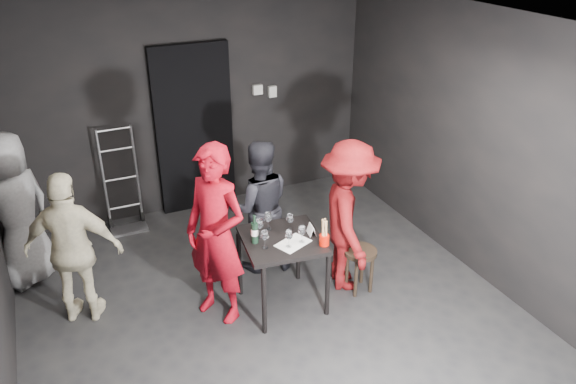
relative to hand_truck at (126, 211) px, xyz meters
name	(u,v)px	position (x,y,z in m)	size (l,w,h in m)	color
floor	(273,314)	(0.96, -2.25, -0.23)	(4.50, 5.00, 0.02)	black
ceiling	(268,26)	(0.96, -2.25, 2.47)	(4.50, 5.00, 0.02)	silver
wall_back	(191,105)	(0.96, 0.25, 1.12)	(4.50, 0.04, 2.70)	black
wall_right	(479,147)	(3.21, -2.25, 1.12)	(0.04, 5.00, 2.70)	black
doorway	(194,130)	(0.96, 0.19, 0.82)	(0.95, 0.10, 2.10)	black
wallbox_upper	(257,89)	(1.81, 0.20, 1.22)	(0.12, 0.06, 0.12)	#B7B7B2
wallbox_lower	(272,91)	(2.01, 0.20, 1.17)	(0.10, 0.06, 0.14)	#B7B7B2
hand_truck	(126,211)	(0.00, 0.00, 0.00)	(0.42, 0.35, 1.27)	#B2B2B7
tasting_table	(282,247)	(1.12, -2.13, 0.42)	(0.72, 0.72, 0.75)	black
stool	(360,259)	(1.91, -2.24, 0.14)	(0.33, 0.33, 0.47)	black
server_red	(215,223)	(0.53, -2.01, 0.76)	(0.72, 0.48, 1.98)	#A20816
woman_black	(259,209)	(1.17, -1.42, 0.47)	(0.68, 0.37, 1.39)	black
man_maroon	(349,214)	(1.85, -2.08, 0.59)	(1.05, 0.49, 1.63)	maroon
bystander_cream	(74,250)	(-0.66, -1.53, 0.51)	(0.87, 0.42, 1.48)	beige
bystander_grey	(13,204)	(-1.12, -0.67, 0.66)	(0.87, 0.47, 1.78)	gray
tasting_mat	(293,243)	(1.17, -2.26, 0.52)	(0.31, 0.20, 0.00)	white
wine_glass_a	(265,239)	(0.91, -2.22, 0.62)	(0.07, 0.07, 0.19)	white
wine_glass_b	(260,227)	(0.94, -2.03, 0.62)	(0.08, 0.08, 0.21)	white
wine_glass_c	(268,220)	(1.06, -1.94, 0.62)	(0.08, 0.08, 0.20)	white
wine_glass_d	(289,238)	(1.11, -2.29, 0.62)	(0.07, 0.07, 0.19)	white
wine_glass_e	(302,234)	(1.25, -2.27, 0.61)	(0.07, 0.07, 0.18)	white
wine_glass_f	(290,222)	(1.25, -2.03, 0.61)	(0.07, 0.07, 0.18)	white
wine_bottle	(255,232)	(0.86, -2.09, 0.63)	(0.07, 0.07, 0.28)	black
breadstick_cup	(324,233)	(1.42, -2.39, 0.65)	(0.09, 0.09, 0.28)	red
reserved_card	(310,230)	(1.38, -2.17, 0.57)	(0.08, 0.12, 0.10)	white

